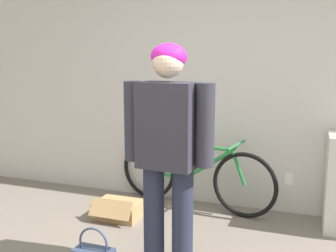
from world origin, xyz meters
TOP-DOWN VIEW (x-y plane):
  - wall_back at (0.00, 2.25)m, footprint 8.00×0.07m
  - person at (-0.21, 0.77)m, footprint 0.65×0.28m
  - bicycle at (-0.39, 2.04)m, footprint 1.73×0.48m
  - cardboard_box at (-1.00, 1.53)m, footprint 0.44×0.39m

SIDE VIEW (x-z plane):
  - cardboard_box at x=-1.00m, z-range -0.03..0.19m
  - bicycle at x=-0.39m, z-range -0.01..0.72m
  - person at x=-0.21m, z-range 0.15..1.79m
  - wall_back at x=0.00m, z-range 0.00..2.60m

